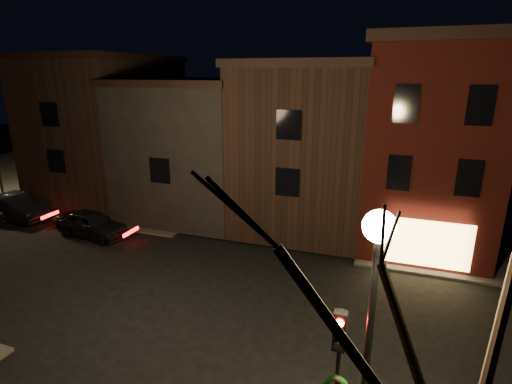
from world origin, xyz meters
TOP-DOWN VIEW (x-y plane):
  - ground at (0.00, 0.00)m, footprint 120.00×120.00m
  - sidewalk_far_left at (-20.00, 20.00)m, footprint 30.00×30.00m
  - corner_building at (8.00, 9.47)m, footprint 6.50×8.50m
  - row_building_a at (1.50, 10.50)m, footprint 7.30×10.30m
  - row_building_b at (-5.75, 10.50)m, footprint 7.80×10.30m
  - row_building_c at (-13.00, 10.50)m, footprint 7.30×10.30m
  - street_lamp_near at (6.20, -6.00)m, footprint 0.60×0.60m
  - traffic_signal at (5.60, -5.51)m, footprint 0.58×0.38m
  - bare_tree_right at (7.50, -8.50)m, footprint 6.40×6.40m
  - parked_car_a at (-9.35, 3.80)m, footprint 4.50×2.22m
  - parked_car_b at (-15.84, 4.42)m, footprint 5.00×2.18m

SIDE VIEW (x-z plane):
  - ground at x=0.00m, z-range 0.00..0.00m
  - sidewalk_far_left at x=-20.00m, z-range 0.00..0.12m
  - parked_car_a at x=-9.35m, z-range 0.00..1.48m
  - parked_car_b at x=-15.84m, z-range 0.00..1.60m
  - traffic_signal at x=5.60m, z-range 0.78..4.83m
  - row_building_b at x=-5.75m, z-range 0.13..8.53m
  - row_building_a at x=1.50m, z-range 0.13..9.53m
  - row_building_c at x=-13.00m, z-range 0.13..10.03m
  - street_lamp_near at x=6.20m, z-range 1.94..8.42m
  - corner_building at x=8.00m, z-range 0.15..10.65m
  - bare_tree_right at x=7.50m, z-range 1.90..10.40m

